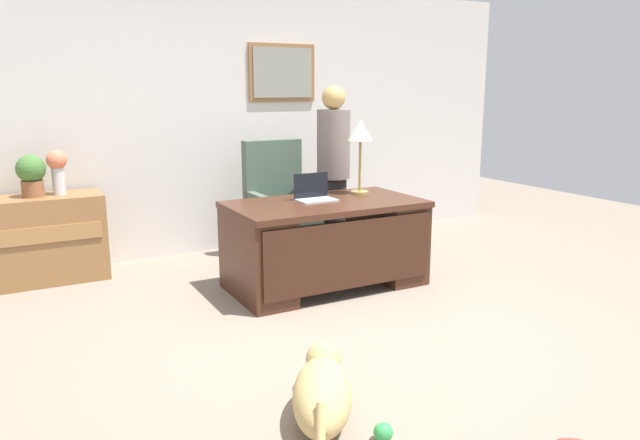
# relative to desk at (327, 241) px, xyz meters

# --- Properties ---
(ground_plane) EXTENTS (12.00, 12.00, 0.00)m
(ground_plane) POSITION_rel_desk_xyz_m (-0.29, -0.93, -0.40)
(ground_plane) COLOR gray
(back_wall) EXTENTS (7.00, 0.16, 2.70)m
(back_wall) POSITION_rel_desk_xyz_m (-0.28, 1.67, 0.96)
(back_wall) COLOR silver
(back_wall) RESTS_ON ground_plane
(desk) EXTENTS (1.61, 0.89, 0.74)m
(desk) POSITION_rel_desk_xyz_m (0.00, 0.00, 0.00)
(desk) COLOR #422316
(desk) RESTS_ON ground_plane
(credenza) EXTENTS (1.30, 0.50, 0.76)m
(credenza) POSITION_rel_desk_xyz_m (-2.24, 1.32, -0.02)
(credenza) COLOR olive
(credenza) RESTS_ON ground_plane
(armchair) EXTENTS (0.60, 0.59, 1.17)m
(armchair) POSITION_rel_desk_xyz_m (0.02, 1.01, 0.11)
(armchair) COLOR #475B4C
(armchair) RESTS_ON ground_plane
(person_standing) EXTENTS (0.32, 0.32, 1.69)m
(person_standing) POSITION_rel_desk_xyz_m (0.48, 0.72, 0.48)
(person_standing) COLOR #262323
(person_standing) RESTS_ON ground_plane
(dog_lying) EXTENTS (0.59, 0.75, 0.30)m
(dog_lying) POSITION_rel_desk_xyz_m (-1.05, -1.84, -0.24)
(dog_lying) COLOR tan
(dog_lying) RESTS_ON ground_plane
(laptop) EXTENTS (0.32, 0.22, 0.22)m
(laptop) POSITION_rel_desk_xyz_m (-0.05, 0.12, 0.40)
(laptop) COLOR #B2B5BA
(laptop) RESTS_ON desk
(desk_lamp) EXTENTS (0.22, 0.22, 0.66)m
(desk_lamp) POSITION_rel_desk_xyz_m (0.45, 0.21, 0.86)
(desk_lamp) COLOR #9E8447
(desk_lamp) RESTS_ON desk
(vase_with_flowers) EXTENTS (0.17, 0.17, 0.39)m
(vase_with_flowers) POSITION_rel_desk_xyz_m (-1.93, 1.32, 0.60)
(vase_with_flowers) COLOR silver
(vase_with_flowers) RESTS_ON credenza
(potted_plant) EXTENTS (0.24, 0.24, 0.36)m
(potted_plant) POSITION_rel_desk_xyz_m (-2.14, 1.32, 0.56)
(potted_plant) COLOR brown
(potted_plant) RESTS_ON credenza
(dog_toy_ball) EXTENTS (0.10, 0.10, 0.10)m
(dog_toy_ball) POSITION_rel_desk_xyz_m (-0.89, -2.16, -0.35)
(dog_toy_ball) COLOR green
(dog_toy_ball) RESTS_ON ground_plane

